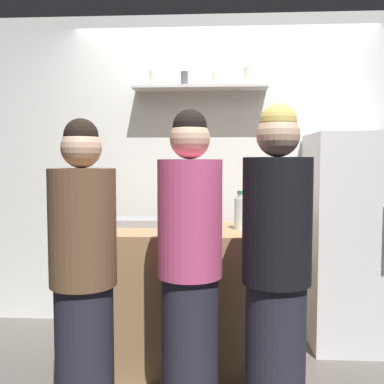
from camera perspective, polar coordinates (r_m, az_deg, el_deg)
back_wall_assembly at (r=3.76m, az=4.18°, el=2.73°), size 4.80×0.32×2.60m
refrigerator at (r=3.55m, az=19.48°, el=-5.80°), size 0.57×0.69×1.59m
counter at (r=3.13m, az=-0.00°, el=-13.15°), size 1.41×0.74×0.93m
baking_pan at (r=3.18m, az=-7.13°, el=-3.88°), size 0.34×0.24×0.05m
utensil_holder at (r=2.82m, az=8.94°, el=-4.08°), size 0.10×0.10×0.22m
wine_bottle_dark_glass at (r=3.32m, az=11.07°, el=-1.98°), size 0.07×0.07×0.30m
wine_bottle_green_glass at (r=3.30m, az=2.94°, el=-2.17°), size 0.08×0.08×0.29m
water_bottle_plastic at (r=2.97m, az=6.38°, el=-2.65°), size 0.09×0.09×0.26m
person_blonde at (r=2.25m, az=10.87°, el=-10.52°), size 0.34×0.34×1.67m
person_pink_top at (r=2.36m, az=-0.28°, el=-9.96°), size 0.34×0.34×1.65m
person_brown_jacket at (r=2.36m, az=-13.91°, el=-10.85°), size 0.34×0.34×1.60m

